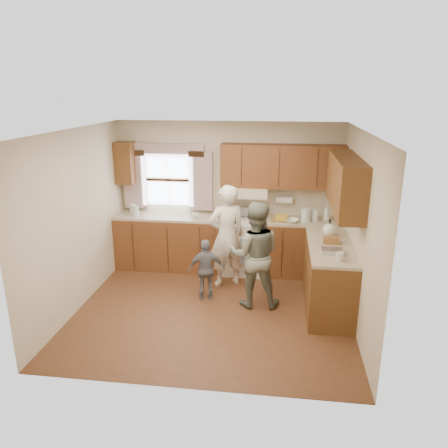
# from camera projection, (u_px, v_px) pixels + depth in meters

# --- Properties ---
(room) EXTENTS (3.80, 3.80, 3.80)m
(room) POSITION_uv_depth(u_px,v_px,m) (213.00, 225.00, 5.84)
(room) COLOR #4C2E17
(room) RESTS_ON ground
(kitchen_fixtures) EXTENTS (3.80, 2.25, 2.15)m
(kitchen_fixtures) POSITION_uv_depth(u_px,v_px,m) (262.00, 232.00, 6.90)
(kitchen_fixtures) COLOR #44220E
(kitchen_fixtures) RESTS_ON ground
(stove) EXTENTS (0.76, 0.67, 1.07)m
(stove) POSITION_uv_depth(u_px,v_px,m) (244.00, 245.00, 7.39)
(stove) COLOR silver
(stove) RESTS_ON ground
(woman_left) EXTENTS (0.71, 0.63, 1.63)m
(woman_left) POSITION_uv_depth(u_px,v_px,m) (227.00, 236.00, 6.76)
(woman_left) COLOR silver
(woman_left) RESTS_ON ground
(woman_right) EXTENTS (0.78, 0.63, 1.53)m
(woman_right) POSITION_uv_depth(u_px,v_px,m) (255.00, 255.00, 6.13)
(woman_right) COLOR #1F362B
(woman_right) RESTS_ON ground
(child) EXTENTS (0.58, 0.35, 0.93)m
(child) POSITION_uv_depth(u_px,v_px,m) (206.00, 270.00, 6.40)
(child) COLOR slate
(child) RESTS_ON ground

